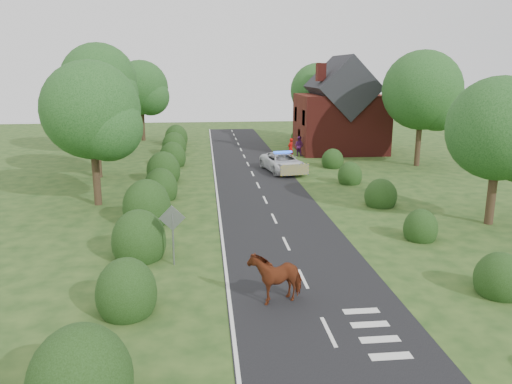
{
  "coord_description": "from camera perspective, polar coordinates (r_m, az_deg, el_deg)",
  "views": [
    {
      "loc": [
        -3.63,
        -17.46,
        7.79
      ],
      "look_at": [
        -0.89,
        8.87,
        1.3
      ],
      "focal_mm": 35.0,
      "sensor_mm": 36.0,
      "label": 1
    }
  ],
  "objects": [
    {
      "name": "pedestrian_red",
      "position": [
        45.67,
        3.98,
        5.05
      ],
      "size": [
        0.76,
        0.75,
        1.77
      ],
      "primitive_type": "imported",
      "rotation": [
        0.0,
        0.0,
        3.9
      ],
      "color": "#B30B09",
      "rests_on": "ground"
    },
    {
      "name": "road_markings",
      "position": [
        31.43,
        -2.06,
        -0.54
      ],
      "size": [
        4.96,
        70.0,
        0.01
      ],
      "color": "white",
      "rests_on": "road"
    },
    {
      "name": "hedgerow_right",
      "position": [
        31.29,
        13.31,
        0.02
      ],
      "size": [
        2.1,
        45.78,
        2.1
      ],
      "color": "black",
      "rests_on": "ground"
    },
    {
      "name": "house",
      "position": [
        49.4,
        9.6,
        8.94
      ],
      "size": [
        8.0,
        7.4,
        9.17
      ],
      "color": "maroon",
      "rests_on": "ground"
    },
    {
      "name": "hedgerow_left",
      "position": [
        30.13,
        -11.26,
        -0.01
      ],
      "size": [
        2.75,
        50.41,
        3.0
      ],
      "color": "black",
      "rests_on": "ground"
    },
    {
      "name": "tree_right_a",
      "position": [
        27.82,
        26.55,
        6.05
      ],
      "size": [
        5.33,
        5.2,
        7.56
      ],
      "color": "#332316",
      "rests_on": "ground"
    },
    {
      "name": "tree_left_b",
      "position": [
        38.18,
        -17.66,
        9.01
      ],
      "size": [
        5.74,
        5.6,
        8.07
      ],
      "color": "#332316",
      "rests_on": "ground"
    },
    {
      "name": "tree_left_c",
      "position": [
        48.16,
        -17.16,
        11.68
      ],
      "size": [
        6.97,
        6.8,
        10.22
      ],
      "color": "#332316",
      "rests_on": "ground"
    },
    {
      "name": "road_sign",
      "position": [
        20.45,
        -9.53,
        -3.89
      ],
      "size": [
        1.06,
        0.08,
        2.53
      ],
      "color": "gray",
      "rests_on": "ground"
    },
    {
      "name": "tree_right_b",
      "position": [
        43.23,
        18.88,
        10.6
      ],
      "size": [
        6.56,
        6.4,
        9.4
      ],
      "color": "#332316",
      "rests_on": "ground"
    },
    {
      "name": "pedestrian_purple",
      "position": [
        46.68,
        4.94,
        5.26
      ],
      "size": [
        1.13,
        1.09,
        1.83
      ],
      "primitive_type": "imported",
      "rotation": [
        0.0,
        0.0,
        2.49
      ],
      "color": "#66226F",
      "rests_on": "ground"
    },
    {
      "name": "tree_left_d",
      "position": [
        57.72,
        -12.76,
        11.31
      ],
      "size": [
        6.15,
        6.0,
        8.89
      ],
      "color": "#332316",
      "rests_on": "ground"
    },
    {
      "name": "tree_left_a",
      "position": [
        30.05,
        -17.87,
        8.44
      ],
      "size": [
        5.74,
        5.6,
        8.38
      ],
      "color": "#332316",
      "rests_on": "ground"
    },
    {
      "name": "ground",
      "position": [
        19.46,
        5.4,
        -9.89
      ],
      "size": [
        120.0,
        120.0,
        0.0
      ],
      "primitive_type": "plane",
      "color": "#214018"
    },
    {
      "name": "cow",
      "position": [
        17.56,
        2.29,
        -9.92
      ],
      "size": [
        2.34,
        1.77,
        1.48
      ],
      "primitive_type": "imported",
      "rotation": [
        0.0,
        0.0,
        -1.2
      ],
      "color": "#572D15",
      "rests_on": "ground"
    },
    {
      "name": "road",
      "position": [
        33.57,
        0.43,
        0.38
      ],
      "size": [
        6.0,
        70.0,
        0.02
      ],
      "primitive_type": "cube",
      "color": "black",
      "rests_on": "ground"
    },
    {
      "name": "police_van",
      "position": [
        39.19,
        3.07,
        3.4
      ],
      "size": [
        3.37,
        5.71,
        1.63
      ],
      "rotation": [
        0.0,
        0.0,
        0.18
      ],
      "color": "silver",
      "rests_on": "ground"
    },
    {
      "name": "tree_right_c",
      "position": [
        56.84,
        7.32,
        11.2
      ],
      "size": [
        6.15,
        6.0,
        8.58
      ],
      "color": "#332316",
      "rests_on": "ground"
    }
  ]
}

